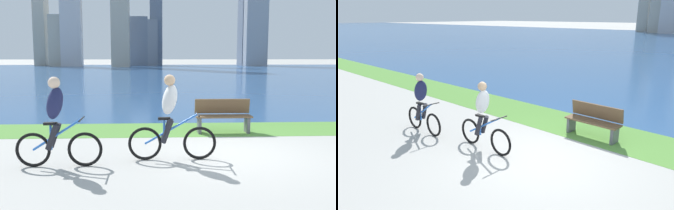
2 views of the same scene
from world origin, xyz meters
TOP-DOWN VIEW (x-y plane):
  - ground_plane at (0.00, 0.00)m, footprint 300.00×300.00m
  - grass_strip_bayside at (0.00, 2.61)m, footprint 120.00×2.01m
  - bay_water_surface at (0.00, 36.45)m, footprint 300.00×65.66m
  - cyclist_lead at (-1.38, -0.44)m, footprint 1.76×0.52m
  - cyclist_trailing at (-3.52, -0.81)m, footprint 1.62×0.52m
  - bench_near_path at (0.18, 2.19)m, footprint 1.50×0.47m
  - city_skyline_far_shore at (-1.82, 61.50)m, footprint 41.83×12.44m

SIDE VIEW (x-z plane):
  - ground_plane at x=0.00m, z-range 0.00..0.00m
  - bay_water_surface at x=0.00m, z-range 0.00..0.00m
  - grass_strip_bayside at x=0.00m, z-range 0.00..0.01m
  - bench_near_path at x=0.18m, z-range 0.00..0.90m
  - cyclist_trailing at x=-3.52m, z-range -0.01..1.69m
  - cyclist_lead at x=-1.38m, z-range -0.01..1.70m
  - city_skyline_far_shore at x=-1.82m, z-range -4.71..23.12m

